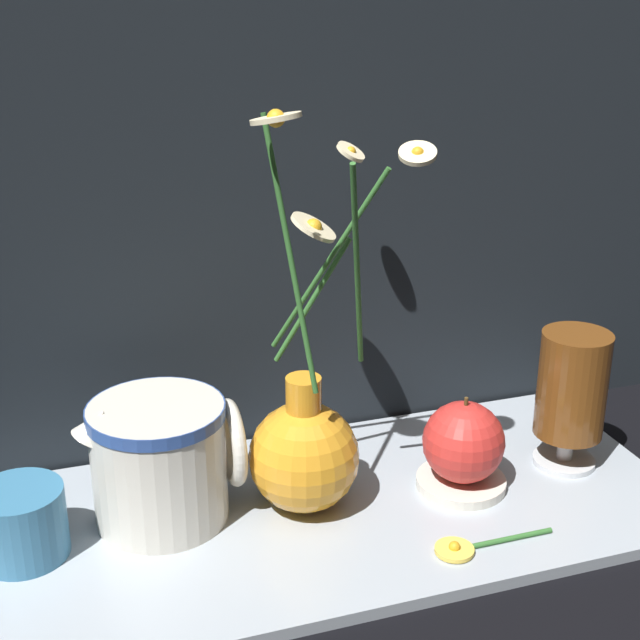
# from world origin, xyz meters

# --- Properties ---
(ground_plane) EXTENTS (6.00, 6.00, 0.00)m
(ground_plane) POSITION_xyz_m (0.00, 0.00, 0.00)
(ground_plane) COLOR black
(shelf) EXTENTS (0.70, 0.31, 0.01)m
(shelf) POSITION_xyz_m (0.00, 0.00, 0.01)
(shelf) COLOR #9EA8B2
(shelf) RESTS_ON ground_plane
(vase_with_flowers) EXTENTS (0.17, 0.18, 0.39)m
(vase_with_flowers) POSITION_xyz_m (-0.02, 0.01, 0.08)
(vase_with_flowers) COLOR orange
(vase_with_flowers) RESTS_ON shelf
(yellow_mug) EXTENTS (0.09, 0.08, 0.07)m
(yellow_mug) POSITION_xyz_m (-0.28, 0.01, 0.05)
(yellow_mug) COLOR teal
(yellow_mug) RESTS_ON shelf
(ceramic_pitcher) EXTENTS (0.15, 0.13, 0.13)m
(ceramic_pitcher) POSITION_xyz_m (-0.15, 0.03, 0.08)
(ceramic_pitcher) COLOR beige
(ceramic_pitcher) RESTS_ON shelf
(tea_glass) EXTENTS (0.07, 0.07, 0.15)m
(tea_glass) POSITION_xyz_m (0.27, -0.00, 0.10)
(tea_glass) COLOR silver
(tea_glass) RESTS_ON shelf
(saucer_plate) EXTENTS (0.09, 0.09, 0.01)m
(saucer_plate) POSITION_xyz_m (0.14, -0.01, 0.02)
(saucer_plate) COLOR silver
(saucer_plate) RESTS_ON shelf
(orange_fruit) EXTENTS (0.08, 0.08, 0.09)m
(orange_fruit) POSITION_xyz_m (0.14, -0.01, 0.06)
(orange_fruit) COLOR red
(orange_fruit) RESTS_ON saucer_plate
(loose_daisy) EXTENTS (0.12, 0.04, 0.01)m
(loose_daisy) POSITION_xyz_m (0.10, -0.11, 0.02)
(loose_daisy) COLOR #336B2D
(loose_daisy) RESTS_ON shelf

